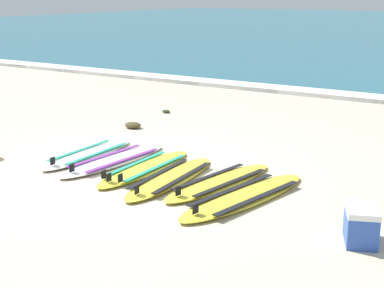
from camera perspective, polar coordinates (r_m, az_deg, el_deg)
ground_plane at (r=7.85m, az=-6.60°, el=-2.91°), size 80.00×80.00×0.00m
wave_foam_strip at (r=14.03m, az=12.04°, el=5.17°), size 80.00×0.72×0.11m
surfboard_0 at (r=8.68m, az=-10.52°, el=-1.03°), size 0.51×1.93×0.18m
surfboard_1 at (r=8.31m, az=-7.93°, el=-1.65°), size 0.70×2.12×0.18m
surfboard_2 at (r=7.89m, az=-4.82°, el=-2.48°), size 0.51×2.01×0.18m
surfboard_3 at (r=7.47m, az=-2.19°, el=-3.47°), size 0.63×2.07×0.18m
surfboard_4 at (r=7.32m, az=2.83°, el=-3.89°), size 0.85×2.08×0.18m
surfboard_5 at (r=6.84m, az=5.40°, el=-5.33°), size 1.00×2.30×0.18m
cooler_box at (r=5.88m, az=16.86°, el=-7.87°), size 0.46×0.54×0.38m
seaweed_clump_near_shoreline at (r=10.38m, az=-6.06°, el=1.93°), size 0.32×0.26×0.11m
seaweed_clump_mid_sand at (r=11.65m, az=-2.66°, el=3.35°), size 0.17×0.14×0.06m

